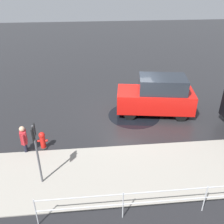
% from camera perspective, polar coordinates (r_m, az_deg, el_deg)
% --- Properties ---
extents(ground_plane, '(60.00, 60.00, 0.00)m').
position_cam_1_polar(ground_plane, '(13.17, 4.22, -0.88)').
color(ground_plane, black).
extents(kerb_strip, '(24.00, 3.20, 0.04)m').
position_cam_1_polar(kerb_strip, '(9.82, 8.34, -13.03)').
color(kerb_strip, gray).
rests_on(kerb_strip, ground).
extents(moving_hatchback, '(4.12, 2.29, 2.06)m').
position_cam_1_polar(moving_hatchback, '(13.13, 10.24, 3.68)').
color(moving_hatchback, red).
rests_on(moving_hatchback, ground).
extents(fire_hydrant, '(0.42, 0.31, 0.80)m').
position_cam_1_polar(fire_hydrant, '(10.98, -15.58, -6.29)').
color(fire_hydrant, red).
rests_on(fire_hydrant, ground).
extents(pedestrian, '(0.30, 0.56, 1.22)m').
position_cam_1_polar(pedestrian, '(10.87, -19.55, -5.56)').
color(pedestrian, '#B2262D').
rests_on(pedestrian, ground).
extents(metal_railing, '(10.17, 0.04, 1.05)m').
position_cam_1_polar(metal_railing, '(8.42, 20.70, -17.09)').
color(metal_railing, '#B7BABF').
rests_on(metal_railing, ground).
extents(sign_post, '(0.07, 0.44, 2.40)m').
position_cam_1_polar(sign_post, '(8.64, -16.95, -7.62)').
color(sign_post, '#4C4C51').
rests_on(sign_post, ground).
extents(puddle_patch, '(2.71, 2.71, 0.01)m').
position_cam_1_polar(puddle_patch, '(13.23, 5.05, -0.75)').
color(puddle_patch, black).
rests_on(puddle_patch, ground).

